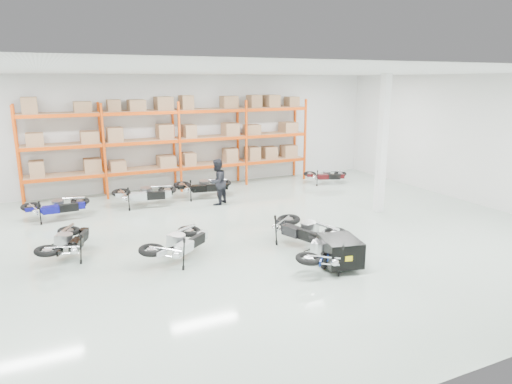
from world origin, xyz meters
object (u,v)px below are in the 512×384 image
moto_black_far_left (67,237)px  moto_touring_right (305,225)px  moto_back_c (203,183)px  moto_blue_centre (324,245)px  moto_silver_left (179,238)px  moto_back_d (326,173)px  moto_back_b (144,190)px  person_back (217,182)px  trailer (340,251)px  moto_back_a (56,203)px

moto_black_far_left → moto_touring_right: size_ratio=0.89×
moto_touring_right → moto_back_c: (-0.79, 6.03, -0.02)m
moto_blue_centre → moto_silver_left: moto_silver_left is taller
moto_blue_centre → moto_back_d: size_ratio=1.10×
moto_black_far_left → moto_back_b: size_ratio=0.91×
moto_black_far_left → moto_back_d: moto_black_far_left is taller
person_back → moto_back_d: bearing=153.5°
moto_back_c → moto_back_d: moto_back_c is taller
moto_silver_left → moto_back_d: moto_silver_left is taller
moto_black_far_left → moto_back_c: 6.49m
moto_touring_right → person_back: 4.96m
moto_silver_left → moto_back_b: 5.25m
moto_touring_right → moto_back_c: 6.08m
moto_back_d → moto_touring_right: bearing=165.4°
moto_touring_right → trailer: moto_touring_right is taller
person_back → moto_back_a: bearing=-44.0°
moto_black_far_left → trailer: moto_black_far_left is taller
moto_touring_right → moto_back_d: (4.66, 6.06, -0.11)m
moto_blue_centre → moto_silver_left: 3.50m
moto_silver_left → moto_back_b: (0.24, 5.25, 0.03)m
moto_blue_centre → moto_back_d: 8.93m
moto_blue_centre → moto_touring_right: size_ratio=0.89×
moto_blue_centre → moto_back_b: size_ratio=0.91×
trailer → moto_back_d: size_ratio=1.12×
moto_back_a → person_back: 5.25m
moto_silver_left → moto_back_a: 5.54m
moto_back_c → moto_silver_left: bearing=167.4°
moto_back_c → person_back: (0.15, -1.12, 0.24)m
moto_back_d → person_back: (-5.30, -1.15, 0.33)m
moto_touring_right → trailer: 1.61m
moto_blue_centre → moto_back_a: bearing=-7.5°
moto_silver_left → person_back: bearing=-69.1°
moto_back_a → moto_back_b: moto_back_b is taller
person_back → moto_touring_right: bearing=58.7°
moto_black_far_left → moto_touring_right: 6.00m
moto_touring_right → person_back: person_back is taller
moto_silver_left → moto_black_far_left: 2.79m
moto_silver_left → moto_touring_right: moto_touring_right is taller
moto_silver_left → moto_back_c: size_ratio=0.98×
moto_back_a → moto_back_c: 5.12m
moto_blue_centre → moto_back_a: 8.75m
trailer → moto_back_d: (4.66, 7.66, 0.06)m
moto_back_a → moto_back_c: bearing=-84.1°
moto_back_c → moto_back_d: bearing=-78.2°
moto_silver_left → person_back: (2.62, 4.42, 0.26)m
trailer → moto_back_b: bearing=125.1°
trailer → person_back: size_ratio=1.08×
moto_back_c → moto_touring_right: bearing=-161.0°
moto_back_a → moto_back_d: size_ratio=1.11×
moto_back_d → trailer: bearing=171.7°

